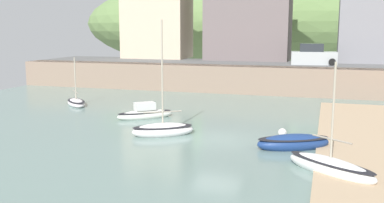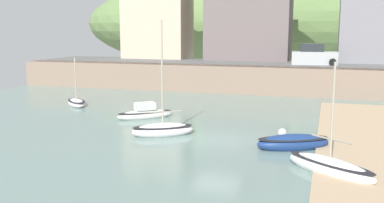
% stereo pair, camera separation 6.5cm
% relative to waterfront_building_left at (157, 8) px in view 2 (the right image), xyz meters
% --- Properties ---
extents(quay_seawall, '(48.00, 9.40, 2.40)m').
position_rel_waterfront_building_left_xyz_m(quay_seawall, '(13.31, -7.70, -6.58)').
color(quay_seawall, gray).
rests_on(quay_seawall, ground).
extents(hillside_backdrop, '(80.00, 44.00, 18.75)m').
position_rel_waterfront_building_left_xyz_m(hillside_backdrop, '(15.58, 30.00, -1.38)').
color(hillside_backdrop, '#69894D').
rests_on(hillside_backdrop, ground).
extents(waterfront_building_left, '(7.40, 5.01, 10.91)m').
position_rel_waterfront_building_left_xyz_m(waterfront_building_left, '(0.00, 0.00, 0.00)').
color(waterfront_building_left, beige).
rests_on(waterfront_building_left, ground).
extents(waterfront_building_centre, '(9.03, 5.28, 11.38)m').
position_rel_waterfront_building_left_xyz_m(waterfront_building_centre, '(10.40, -0.00, 0.24)').
color(waterfront_building_centre, slate).
rests_on(waterfront_building_centre, ground).
extents(waterfront_building_right, '(8.30, 5.25, 10.21)m').
position_rel_waterfront_building_left_xyz_m(waterfront_building_right, '(23.52, -0.00, -0.34)').
color(waterfront_building_right, gray).
rests_on(waterfront_building_right, ground).
extents(fishing_boat_green, '(3.87, 3.25, 4.66)m').
position_rel_waterfront_building_left_xyz_m(fishing_boat_green, '(18.95, -29.23, -7.66)').
color(fishing_boat_green, white).
rests_on(fishing_boat_green, ground).
extents(dinghy_open_wooden, '(2.91, 3.00, 3.74)m').
position_rel_waterfront_building_left_xyz_m(dinghy_open_wooden, '(0.66, -18.36, -7.73)').
color(dinghy_open_wooden, white).
rests_on(dinghy_open_wooden, ground).
extents(sailboat_nearest_shore, '(3.85, 2.85, 0.89)m').
position_rel_waterfront_building_left_xyz_m(sailboat_nearest_shore, '(17.24, -25.79, -7.67)').
color(sailboat_nearest_shore, navy).
rests_on(sailboat_nearest_shore, ground).
extents(motorboat_with_cabin, '(3.46, 3.24, 1.17)m').
position_rel_waterfront_building_left_xyz_m(motorboat_with_cabin, '(7.50, -21.23, -7.65)').
color(motorboat_with_cabin, white).
rests_on(motorboat_with_cabin, ground).
extents(sailboat_tall_mast, '(3.58, 2.95, 6.37)m').
position_rel_waterfront_building_left_xyz_m(sailboat_tall_mast, '(10.24, -25.15, -7.65)').
color(sailboat_tall_mast, white).
rests_on(sailboat_tall_mast, ground).
extents(parked_car_near_slipway, '(4.24, 2.06, 1.95)m').
position_rel_waterfront_building_left_xyz_m(parked_car_near_slipway, '(17.33, -4.50, -4.74)').
color(parked_car_near_slipway, '#B1B6B7').
rests_on(parked_car_near_slipway, ground).
extents(mooring_buoy, '(0.47, 0.47, 0.47)m').
position_rel_waterfront_building_left_xyz_m(mooring_buoy, '(16.48, -23.30, -7.80)').
color(mooring_buoy, silver).
rests_on(mooring_buoy, ground).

